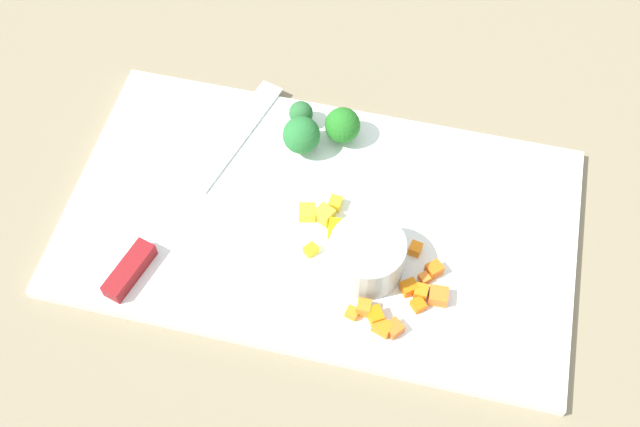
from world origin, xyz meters
The scene contains 24 objects.
ground_plane centered at (0.00, 0.00, 0.00)m, with size 4.00×4.00×0.00m, color gray.
cutting_board centered at (0.00, 0.00, 0.01)m, with size 0.54×0.31×0.01m, color white.
prep_bowl centered at (0.06, -0.05, 0.04)m, with size 0.08×0.08×0.05m, color #B0C1BE.
chef_knife centered at (-0.15, -0.04, 0.02)m, with size 0.11×0.32×0.02m.
carrot_dice_0 centered at (0.13, -0.04, 0.02)m, with size 0.01×0.02×0.01m, color orange.
carrot_dice_1 centered at (0.07, -0.10, 0.02)m, with size 0.01×0.01×0.02m, color orange.
carrot_dice_2 centered at (0.10, -0.11, 0.02)m, with size 0.02×0.02×0.01m, color orange.
carrot_dice_3 centered at (0.11, -0.02, 0.02)m, with size 0.01×0.01×0.01m, color orange.
carrot_dice_4 centered at (0.09, -0.11, 0.02)m, with size 0.01×0.02×0.01m, color orange.
carrot_dice_5 centered at (0.11, -0.06, 0.02)m, with size 0.01×0.02×0.01m, color orange.
carrot_dice_6 centered at (0.06, -0.10, 0.02)m, with size 0.01×0.01×0.01m, color orange.
carrot_dice_7 centered at (0.12, -0.06, 0.02)m, with size 0.01×0.01×0.01m, color orange.
carrot_dice_8 centered at (0.12, -0.08, 0.02)m, with size 0.01×0.01×0.01m, color orange.
carrot_dice_9 centered at (0.14, -0.07, 0.02)m, with size 0.02×0.02×0.01m, color orange.
carrot_dice_10 centered at (0.08, -0.10, 0.02)m, with size 0.02×0.01×0.02m, color orange.
carrot_dice_11 centered at (0.12, -0.05, 0.02)m, with size 0.01×0.01×0.01m, color orange.
pepper_dice_0 centered at (0.00, -0.04, 0.02)m, with size 0.01×0.01×0.01m, color yellow.
pepper_dice_1 centered at (0.02, -0.01, 0.02)m, with size 0.02×0.02×0.02m, color yellow.
pepper_dice_2 centered at (0.01, 0.02, 0.02)m, with size 0.01×0.01×0.01m, color yellow.
pepper_dice_3 centered at (0.01, 0.00, 0.02)m, with size 0.02×0.02×0.02m, color yellow.
pepper_dice_4 centered at (-0.01, 0.00, 0.02)m, with size 0.02×0.02×0.01m, color yellow.
broccoli_floret_0 centered at (-0.05, 0.12, 0.03)m, with size 0.03×0.03×0.03m.
broccoli_floret_1 centered at (-0.04, 0.08, 0.04)m, with size 0.04×0.04×0.05m.
broccoli_floret_2 centered at (0.00, 0.11, 0.04)m, with size 0.04×0.04×0.04m.
Camera 1 is at (0.10, -0.42, 0.73)m, focal length 43.76 mm.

